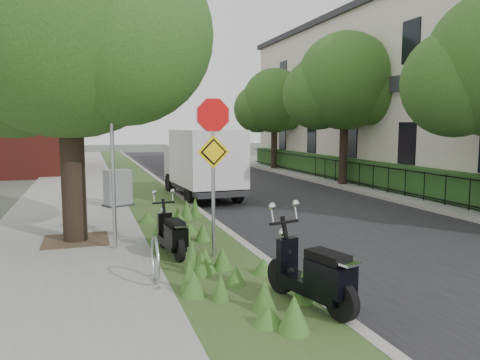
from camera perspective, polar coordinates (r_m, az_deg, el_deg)
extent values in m
plane|color=#4C5147|center=(9.25, 6.31, -10.16)|extent=(120.00, 120.00, 0.00)
cube|color=gray|center=(18.25, -19.72, -1.97)|extent=(3.50, 60.00, 0.12)
cube|color=#374F21|center=(18.37, -11.12, -1.65)|extent=(2.00, 60.00, 0.12)
cube|color=#9E9991|center=(18.51, -8.04, -1.51)|extent=(0.20, 60.00, 0.13)
cube|color=black|center=(19.43, 2.17, -1.24)|extent=(7.00, 60.00, 0.01)
cube|color=#9E9991|center=(20.89, 11.21, -0.65)|extent=(0.20, 60.00, 0.13)
cube|color=gray|center=(21.77, 15.11, -0.47)|extent=(3.20, 60.00, 0.12)
cylinder|color=black|center=(10.86, -19.83, 4.63)|extent=(0.52, 0.52, 4.48)
sphere|color=#224A18|center=(11.12, -20.41, 18.77)|extent=(5.40, 5.40, 5.40)
sphere|color=#224A18|center=(11.89, -26.17, 14.38)|extent=(4.05, 4.05, 4.05)
sphere|color=#224A18|center=(10.38, -14.20, 16.84)|extent=(3.78, 3.78, 3.78)
cube|color=#473828|center=(11.15, -19.38, -6.92)|extent=(1.40, 1.40, 0.01)
cylinder|color=#A5A8AD|center=(9.88, -15.29, 3.23)|extent=(0.08, 0.08, 4.00)
torus|color=#A5A8AD|center=(7.82, -10.29, -9.55)|extent=(0.05, 0.77, 0.77)
cube|color=#A5A8AD|center=(7.59, -9.85, -12.89)|extent=(0.06, 0.06, 0.04)
cube|color=#A5A8AD|center=(8.27, -10.59, -11.27)|extent=(0.06, 0.06, 0.04)
cylinder|color=#A5A8AD|center=(9.01, -3.29, -0.04)|extent=(0.07, 0.07, 3.00)
cylinder|color=red|center=(8.92, -3.29, 7.94)|extent=(0.86, 0.03, 0.86)
cylinder|color=white|center=(8.94, -3.31, 7.93)|extent=(0.94, 0.02, 0.94)
cube|color=yellow|center=(8.93, -3.26, 3.44)|extent=(0.64, 0.03, 0.64)
cube|color=black|center=(21.14, 12.93, 2.14)|extent=(0.04, 24.00, 0.04)
cube|color=black|center=(21.22, 12.87, -0.02)|extent=(0.04, 24.00, 0.04)
cylinder|color=black|center=(21.18, 12.90, 0.92)|extent=(0.03, 0.03, 1.00)
cube|color=#1D4418|center=(21.55, 14.49, 1.11)|extent=(1.00, 24.00, 1.10)
cube|color=beige|center=(23.63, 22.21, 9.38)|extent=(7.00, 26.00, 8.00)
cube|color=#2D2D33|center=(24.20, 22.65, 18.99)|extent=(7.40, 26.40, 0.30)
cube|color=#2D2D33|center=(21.54, 14.89, 10.76)|extent=(0.25, 26.00, 0.60)
sphere|color=#224A18|center=(14.52, 24.81, 10.66)|extent=(3.00, 3.00, 3.00)
cylinder|color=black|center=(20.99, 12.53, 5.03)|extent=(0.36, 0.36, 4.03)
sphere|color=#224A18|center=(21.07, 12.70, 11.70)|extent=(4.20, 4.20, 4.20)
sphere|color=#224A18|center=(21.12, 9.54, 10.32)|extent=(3.15, 3.15, 3.15)
sphere|color=#224A18|center=(21.03, 15.42, 10.48)|extent=(2.94, 2.94, 2.94)
cylinder|color=black|center=(28.17, 4.18, 5.14)|extent=(0.36, 0.36, 3.64)
sphere|color=#224A18|center=(28.20, 4.22, 9.63)|extent=(3.80, 3.80, 3.80)
sphere|color=#224A18|center=(28.40, 2.15, 8.66)|extent=(2.85, 2.85, 2.85)
sphere|color=#224A18|center=(28.05, 6.04, 8.85)|extent=(2.66, 2.66, 2.66)
cylinder|color=black|center=(9.98, -9.31, -6.85)|extent=(0.16, 0.47, 0.46)
cylinder|color=black|center=(8.95, -7.42, -8.40)|extent=(0.16, 0.47, 0.46)
cube|color=black|center=(9.42, -8.34, -7.54)|extent=(0.42, 1.05, 0.16)
cube|color=black|center=(9.08, -7.81, -6.68)|extent=(0.38, 0.61, 0.36)
cube|color=black|center=(9.07, -7.91, -5.19)|extent=(0.33, 0.56, 0.11)
cylinder|color=black|center=(7.32, 5.02, -11.52)|extent=(0.26, 0.55, 0.53)
cylinder|color=black|center=(6.44, 12.30, -14.25)|extent=(0.26, 0.55, 0.53)
cube|color=black|center=(6.82, 8.70, -12.77)|extent=(0.65, 1.23, 0.18)
cube|color=black|center=(6.50, 10.91, -11.53)|extent=(0.53, 0.74, 0.41)
cube|color=black|center=(6.46, 10.64, -9.18)|extent=(0.46, 0.67, 0.12)
cube|color=#262628|center=(17.15, -4.54, -0.81)|extent=(2.01, 4.76, 0.16)
cube|color=#B7BABC|center=(18.80, -6.14, 2.12)|extent=(1.87, 1.33, 1.41)
cube|color=white|center=(16.58, -4.09, 2.77)|extent=(2.12, 3.45, 1.94)
cube|color=#262628|center=(15.50, -14.62, -2.96)|extent=(1.03, 0.88, 0.04)
cube|color=gray|center=(15.42, -14.68, -0.91)|extent=(0.90, 0.75, 1.16)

